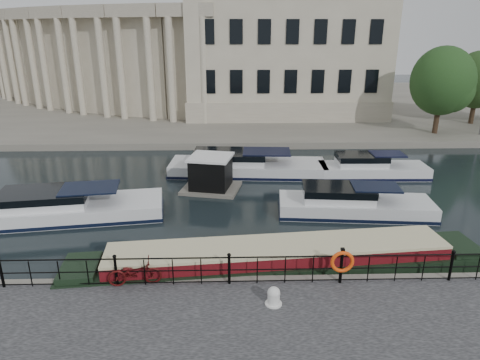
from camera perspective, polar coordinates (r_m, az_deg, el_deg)
The scene contains 10 objects.
ground_plane at distance 18.02m, azimuth -1.44°, elevation -11.19°, with size 160.00×160.00×0.00m, color black.
far_bank at distance 55.25m, azimuth -1.58°, elevation 10.05°, with size 120.00×42.00×0.55m, color #6B665B.
railing at distance 15.47m, azimuth -1.45°, elevation -11.58°, with size 24.14×0.14×1.22m.
civic_building at distance 50.29m, azimuth -2.84°, elevation 16.87°, with size 53.55×31.84×16.85m.
bicycle at distance 15.93m, azimuth -13.86°, elevation -11.88°, with size 0.65×1.88×0.99m, color #470D0C.
mooring_bollard at distance 14.66m, azimuth 4.52°, elevation -15.20°, with size 0.57×0.57×0.64m.
life_ring_post at distance 15.77m, azimuth 13.46°, elevation -10.62°, with size 0.85×0.21×1.38m.
narrowboat at distance 17.44m, azimuth 5.08°, elevation -11.00°, with size 16.91×3.77×1.61m.
harbour_hut at distance 25.76m, azimuth -3.90°, elevation 0.71°, with size 3.82×3.40×2.20m.
cabin_cruisers at distance 25.43m, azimuth 0.15°, elevation -0.89°, with size 26.23×11.06×1.99m.
Camera 1 is at (0.03, -15.53, 9.14)m, focal length 32.00 mm.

